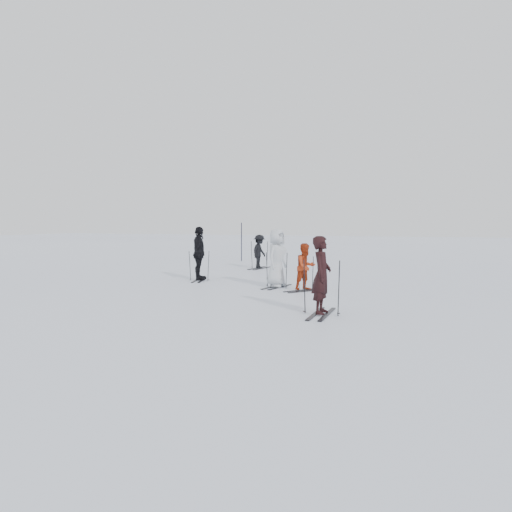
{
  "coord_description": "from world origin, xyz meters",
  "views": [
    {
      "loc": [
        6.33,
        -15.55,
        2.24
      ],
      "look_at": [
        0.0,
        1.0,
        1.0
      ],
      "focal_mm": 35.0,
      "sensor_mm": 36.0,
      "label": 1
    }
  ],
  "objects_px": {
    "skier_uphill_far": "(259,252)",
    "piste_marker": "(241,242)",
    "skier_near_dark": "(322,276)",
    "skier_uphill_left": "(199,254)",
    "skier_grey": "(277,258)",
    "skier_red": "(306,268)"
  },
  "relations": [
    {
      "from": "skier_near_dark",
      "to": "piste_marker",
      "type": "distance_m",
      "value": 16.31
    },
    {
      "from": "skier_grey",
      "to": "skier_red",
      "type": "bearing_deg",
      "value": -105.1
    },
    {
      "from": "skier_grey",
      "to": "skier_uphill_left",
      "type": "xyz_separation_m",
      "value": [
        -3.34,
        0.77,
        0.03
      ]
    },
    {
      "from": "skier_grey",
      "to": "skier_uphill_left",
      "type": "bearing_deg",
      "value": 86.06
    },
    {
      "from": "skier_near_dark",
      "to": "skier_grey",
      "type": "height_order",
      "value": "skier_grey"
    },
    {
      "from": "skier_red",
      "to": "skier_uphill_left",
      "type": "xyz_separation_m",
      "value": [
        -4.5,
        1.28,
        0.25
      ]
    },
    {
      "from": "skier_near_dark",
      "to": "skier_uphill_left",
      "type": "bearing_deg",
      "value": 47.18
    },
    {
      "from": "skier_uphill_far",
      "to": "skier_grey",
      "type": "bearing_deg",
      "value": -148.56
    },
    {
      "from": "skier_uphill_far",
      "to": "skier_near_dark",
      "type": "bearing_deg",
      "value": -146.28
    },
    {
      "from": "skier_near_dark",
      "to": "skier_uphill_far",
      "type": "bearing_deg",
      "value": 25.68
    },
    {
      "from": "skier_grey",
      "to": "skier_uphill_left",
      "type": "relative_size",
      "value": 0.97
    },
    {
      "from": "skier_grey",
      "to": "skier_uphill_far",
      "type": "distance_m",
      "value": 6.75
    },
    {
      "from": "skier_uphill_far",
      "to": "piste_marker",
      "type": "height_order",
      "value": "piste_marker"
    },
    {
      "from": "piste_marker",
      "to": "skier_red",
      "type": "bearing_deg",
      "value": -57.74
    },
    {
      "from": "skier_near_dark",
      "to": "skier_uphill_far",
      "type": "distance_m",
      "value": 11.78
    },
    {
      "from": "skier_uphill_far",
      "to": "piste_marker",
      "type": "relative_size",
      "value": 0.73
    },
    {
      "from": "piste_marker",
      "to": "skier_near_dark",
      "type": "bearing_deg",
      "value": -60.65
    },
    {
      "from": "piste_marker",
      "to": "skier_uphill_left",
      "type": "bearing_deg",
      "value": -77.25
    },
    {
      "from": "skier_near_dark",
      "to": "skier_uphill_left",
      "type": "height_order",
      "value": "skier_uphill_left"
    },
    {
      "from": "skier_uphill_left",
      "to": "piste_marker",
      "type": "distance_m",
      "value": 9.34
    },
    {
      "from": "skier_uphill_left",
      "to": "piste_marker",
      "type": "xyz_separation_m",
      "value": [
        -2.06,
        9.11,
        0.07
      ]
    },
    {
      "from": "skier_near_dark",
      "to": "skier_grey",
      "type": "distance_m",
      "value": 5.05
    }
  ]
}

